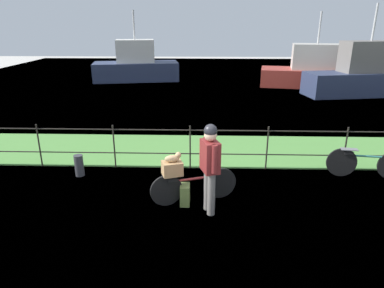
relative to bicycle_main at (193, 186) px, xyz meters
The scene contains 14 objects.
ground_plane 0.82m from the bicycle_main, 99.03° to the right, with size 60.00×60.00×0.00m, color beige.
grass_strip 2.83m from the bicycle_main, 92.41° to the left, with size 27.00×2.40×0.03m, color #569342.
harbor_water 12.51m from the bicycle_main, 90.54° to the left, with size 30.00×30.00×0.00m, color #60849E.
iron_fence 1.64m from the bicycle_main, 94.22° to the left, with size 18.04×0.04×1.06m.
bicycle_main is the anchor object (origin of this frame).
wooden_crate 0.59m from the bicycle_main, 161.70° to the right, with size 0.37×0.28×0.26m, color #A87F51.
terrier_dog 0.74m from the bicycle_main, 161.70° to the right, with size 0.32×0.22×0.18m.
cyclist_person 0.83m from the bicycle_main, 50.75° to the right, with size 0.37×0.52×1.68m.
backpack_on_paving 0.23m from the bicycle_main, 142.63° to the right, with size 0.28×0.18×0.40m, color olive.
mooring_bollard 2.84m from the bicycle_main, 157.04° to the left, with size 0.20×0.20×0.49m, color #38383D.
bicycle_parked 4.01m from the bicycle_main, 17.59° to the left, with size 1.73×0.30×0.66m.
moored_boat_near 15.02m from the bicycle_main, 104.67° to the left, with size 5.17×2.80×3.94m.
moored_boat_mid 14.24m from the bicycle_main, 64.42° to the left, with size 5.88×3.06×3.82m.
moored_boat_far 13.17m from the bicycle_main, 53.46° to the left, with size 5.84×2.55×4.09m.
Camera 1 is at (0.29, -5.18, 3.31)m, focal length 32.00 mm.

